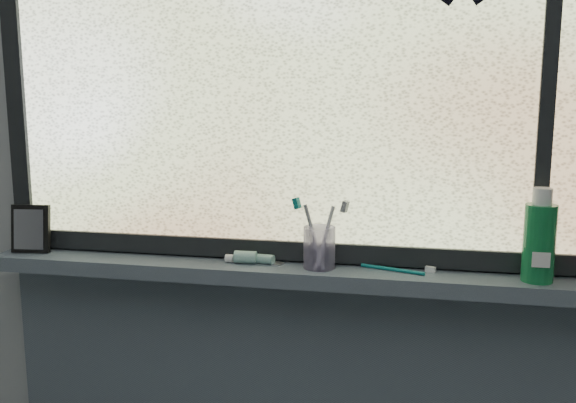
# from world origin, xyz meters

# --- Properties ---
(wall_back) EXTENTS (3.00, 0.01, 2.50)m
(wall_back) POSITION_xyz_m (0.00, 1.30, 1.25)
(wall_back) COLOR #9EA3A8
(wall_back) RESTS_ON ground
(windowsill) EXTENTS (1.62, 0.14, 0.04)m
(windowsill) POSITION_xyz_m (0.00, 1.23, 1.00)
(windowsill) COLOR #4E5A68
(windowsill) RESTS_ON wall_back
(window_pane) EXTENTS (1.50, 0.01, 1.00)m
(window_pane) POSITION_xyz_m (0.00, 1.28, 1.53)
(window_pane) COLOR silver
(window_pane) RESTS_ON wall_back
(frame_bottom) EXTENTS (1.60, 0.03, 0.05)m
(frame_bottom) POSITION_xyz_m (0.00, 1.28, 1.05)
(frame_bottom) COLOR black
(frame_bottom) RESTS_ON windowsill
(frame_left) EXTENTS (0.05, 0.03, 1.10)m
(frame_left) POSITION_xyz_m (-0.78, 1.28, 1.53)
(frame_left) COLOR black
(frame_left) RESTS_ON wall_back
(frame_mullion) EXTENTS (0.03, 0.03, 1.00)m
(frame_mullion) POSITION_xyz_m (0.60, 1.28, 1.53)
(frame_mullion) COLOR black
(frame_mullion) RESTS_ON wall_back
(vanity_mirror) EXTENTS (0.11, 0.07, 0.13)m
(vanity_mirror) POSITION_xyz_m (-0.73, 1.23, 1.09)
(vanity_mirror) COLOR black
(vanity_mirror) RESTS_ON windowsill
(toothpaste_tube) EXTENTS (0.18, 0.04, 0.03)m
(toothpaste_tube) POSITION_xyz_m (-0.10, 1.23, 1.04)
(toothpaste_tube) COLOR silver
(toothpaste_tube) RESTS_ON windowsill
(toothbrush_cup) EXTENTS (0.10, 0.10, 0.11)m
(toothbrush_cup) POSITION_xyz_m (0.08, 1.23, 1.07)
(toothbrush_cup) COLOR #B2A2D7
(toothbrush_cup) RESTS_ON windowsill
(toothbrush_lying) EXTENTS (0.20, 0.08, 0.01)m
(toothbrush_lying) POSITION_xyz_m (0.26, 1.24, 1.03)
(toothbrush_lying) COLOR #0C6C6E
(toothbrush_lying) RESTS_ON windowsill
(mouthwash_bottle) EXTENTS (0.08, 0.08, 0.18)m
(mouthwash_bottle) POSITION_xyz_m (0.59, 1.22, 1.13)
(mouthwash_bottle) COLOR #1FA45B
(mouthwash_bottle) RESTS_ON windowsill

